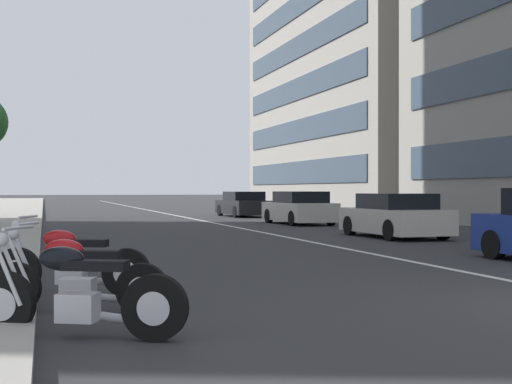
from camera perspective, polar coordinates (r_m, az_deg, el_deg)
The scene contains 7 objects.
lane_centre_stripe at distance 42.57m, azimuth -6.93°, elevation -1.79°, with size 110.00×0.16×0.01m, color silver.
motorcycle_second_in_row at distance 7.27m, azimuth -14.26°, elevation -8.08°, with size 1.08×2.06×1.10m.
motorcycle_far_end_row at distance 8.66m, azimuth -14.23°, elevation -6.84°, with size 0.93×2.04×1.08m.
motorcycle_mid_row at distance 10.14m, azimuth -14.70°, elevation -5.72°, with size 0.96×2.10×1.11m.
car_approaching_light at distance 22.23m, azimuth 11.06°, elevation -1.94°, with size 4.17×1.96×1.35m.
car_far_down_avenue at distance 30.36m, azimuth 3.48°, elevation -1.33°, with size 4.51×2.00×1.39m.
car_mid_block_traffic at distance 38.75m, azimuth -1.07°, elevation -1.02°, with size 4.65×2.02×1.36m.
Camera 1 is at (-6.93, 7.18, 1.47)m, focal length 49.87 mm.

